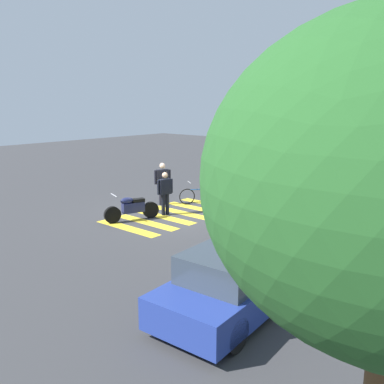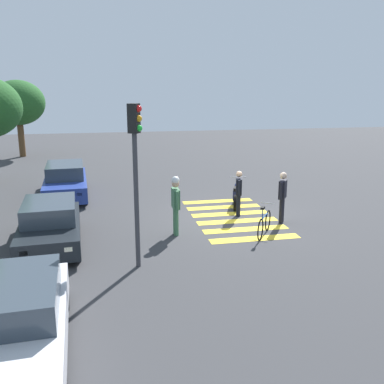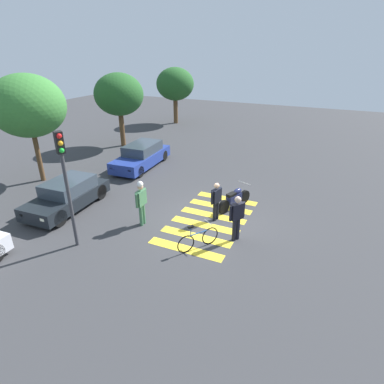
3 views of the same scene
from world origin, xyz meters
The scene contains 12 objects.
ground_plane centered at (0.00, 0.00, 0.00)m, with size 60.00×60.00×0.00m, color #38383A.
police_motorcycle centered at (1.50, -0.58, 0.45)m, with size 1.97×0.96×1.02m.
leaning_bicycle centered at (-2.01, -0.38, 0.37)m, with size 1.42×0.97×1.00m.
officer_on_foot centered at (-0.91, -1.41, 1.01)m, with size 0.60×0.44×1.75m.
officer_by_motorcycle centered at (0.17, -0.22, 0.93)m, with size 0.64×0.32×1.63m.
pedestrian_bystander centered at (-1.40, 2.31, 1.10)m, with size 0.70×0.25×1.87m.
crosswalk_stripes centered at (0.00, 0.00, 0.00)m, with size 4.95×2.84×0.01m.
car_white_van centered at (-6.95, 6.09, 0.62)m, with size 4.24×2.07×1.28m.
car_black_suv centered at (-1.54, 6.04, 0.62)m, with size 4.04×1.89×1.28m.
car_blue_hatchback centered at (4.38, 6.07, 0.65)m, with size 4.52×1.94×1.36m.
traffic_light_pole centered at (-3.64, 3.65, 2.79)m, with size 0.33×0.36×4.14m.
street_tree_end centered at (15.82, 9.71, 3.47)m, with size 3.36×3.36×4.92m.
Camera 2 is at (-14.13, 4.37, 4.56)m, focal length 40.51 mm.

